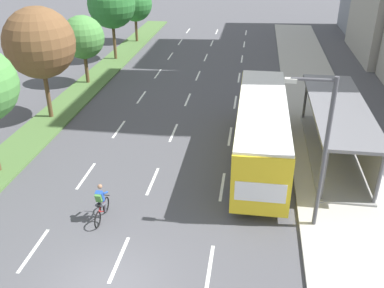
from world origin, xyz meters
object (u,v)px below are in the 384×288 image
at_px(bus, 261,127).
at_px(cyclist, 101,204).
at_px(median_tree_fourth, 83,37).
at_px(streetlight, 321,145).
at_px(bus_shelter, 342,126).
at_px(median_tree_fifth, 111,4).
at_px(median_tree_farthest, 135,4).
at_px(median_tree_third, 39,43).

xyz_separation_m(bus, cyclist, (-6.72, -6.21, -1.28)).
distance_m(median_tree_fourth, streetlight, 22.83).
height_order(bus, cyclist, bus).
relative_size(bus_shelter, median_tree_fifth, 1.45).
relative_size(bus, streetlight, 1.74).
bearing_deg(median_tree_fourth, median_tree_fifth, 88.88).
bearing_deg(median_tree_farthest, bus_shelter, -53.29).
relative_size(bus_shelter, median_tree_fourth, 1.96).
height_order(cyclist, streetlight, streetlight).
bearing_deg(cyclist, streetlight, 5.17).
relative_size(median_tree_fourth, median_tree_fifth, 0.74).
height_order(bus, median_tree_third, median_tree_third).
height_order(median_tree_third, streetlight, median_tree_third).
bearing_deg(bus, median_tree_fifth, 127.28).
distance_m(bus, streetlight, 6.10).
bearing_deg(median_tree_farthest, cyclist, -77.81).
bearing_deg(median_tree_fourth, bus, -38.37).
bearing_deg(cyclist, bus, 42.74).
distance_m(median_tree_fourth, median_tree_fifth, 7.15).
xyz_separation_m(median_tree_third, streetlight, (15.88, -9.30, -1.12)).
height_order(bus, median_tree_fifth, median_tree_fifth).
relative_size(median_tree_fourth, median_tree_farthest, 0.92).
relative_size(median_tree_farthest, streetlight, 0.89).
relative_size(bus, median_tree_third, 1.59).
bearing_deg(median_tree_farthest, median_tree_third, -90.72).
xyz_separation_m(cyclist, streetlight, (8.88, 0.80, 3.10)).
bearing_deg(median_tree_fifth, bus_shelter, -43.05).
bearing_deg(bus_shelter, median_tree_third, 171.40).
xyz_separation_m(cyclist, median_tree_fifth, (-6.94, 24.14, 4.32)).
height_order(bus, streetlight, streetlight).
height_order(cyclist, median_tree_farthest, median_tree_farthest).
height_order(cyclist, median_tree_fourth, median_tree_fourth).
bearing_deg(median_tree_third, bus_shelter, -8.60).
height_order(median_tree_fifth, streetlight, median_tree_fifth).
bearing_deg(bus_shelter, streetlight, -107.77).
height_order(median_tree_fifth, median_tree_farthest, median_tree_fifth).
bearing_deg(streetlight, median_tree_fourth, 134.36).
distance_m(median_tree_third, median_tree_fourth, 7.13).
xyz_separation_m(median_tree_fifth, median_tree_farthest, (0.21, 7.02, -1.06)).
distance_m(cyclist, streetlight, 9.44).
bearing_deg(median_tree_fourth, cyclist, -67.55).
bearing_deg(median_tree_fifth, median_tree_third, -90.23).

